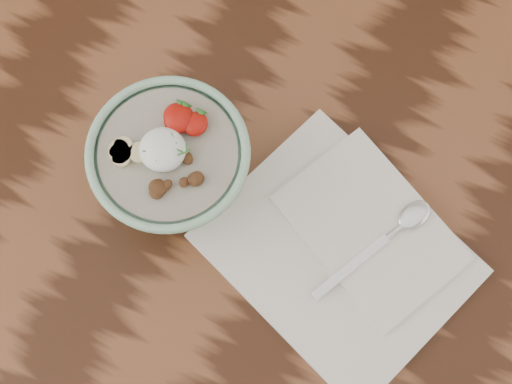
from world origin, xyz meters
TOP-DOWN VIEW (x-y plane):
  - table at (0.00, 0.00)cm, footprint 160.00×90.00cm
  - breakfast_bowl at (-18.73, -5.28)cm, footprint 18.45×18.45cm
  - napkin at (3.56, -4.18)cm, footprint 34.86×31.43cm
  - spoon at (8.23, 0.57)cm, footprint 9.39×17.14cm

SIDE VIEW (x-z plane):
  - table at x=0.00cm, z-range 28.20..103.20cm
  - napkin at x=3.56cm, z-range 74.86..76.63cm
  - spoon at x=8.23cm, z-range 76.70..77.64cm
  - breakfast_bowl at x=-18.73cm, z-range 75.07..87.45cm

